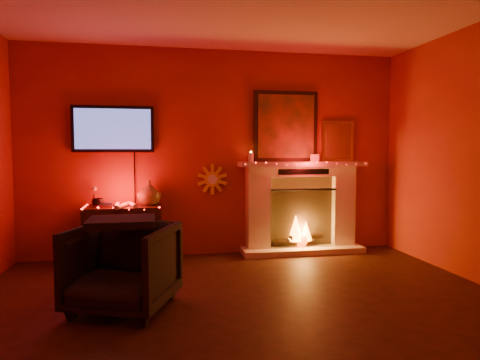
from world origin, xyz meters
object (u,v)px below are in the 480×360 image
at_px(fireplace, 300,199).
at_px(sunburst_clock, 212,179).
at_px(console_table, 125,230).
at_px(tv, 113,129).
at_px(armchair, 123,267).

xyz_separation_m(fireplace, sunburst_clock, (-1.19, 0.09, 0.28)).
height_order(fireplace, console_table, fireplace).
distance_m(fireplace, sunburst_clock, 1.23).
bearing_deg(fireplace, tv, 178.50).
relative_size(tv, armchair, 1.50).
relative_size(sunburst_clock, console_table, 0.40).
bearing_deg(tv, sunburst_clock, 1.24).
bearing_deg(fireplace, sunburst_clock, 175.63).
bearing_deg(tv, console_table, -54.50).
distance_m(fireplace, tv, 2.61).
bearing_deg(sunburst_clock, armchair, -118.60).
xyz_separation_m(console_table, armchair, (0.10, -1.64, -0.03)).
height_order(fireplace, sunburst_clock, fireplace).
height_order(tv, console_table, tv).
bearing_deg(armchair, tv, 119.16).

